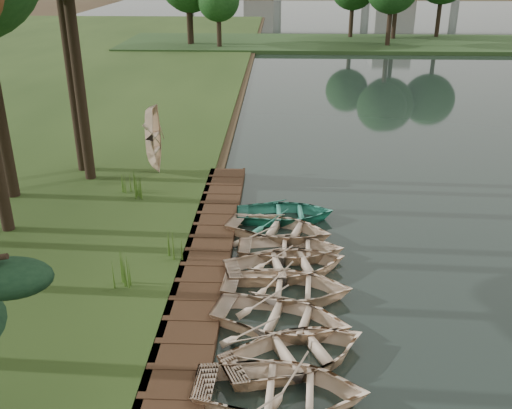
{
  "coord_description": "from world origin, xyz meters",
  "views": [
    {
      "loc": [
        0.73,
        -16.94,
        9.42
      ],
      "look_at": [
        -0.03,
        1.62,
        1.29
      ],
      "focal_mm": 40.0,
      "sensor_mm": 36.0,
      "label": 1
    }
  ],
  "objects_px": {
    "rowboat_0": "(281,388)",
    "stored_rowboat": "(157,166)",
    "rowboat_1": "(297,351)",
    "boardwalk": "(208,254)",
    "rowboat_2": "(281,316)"
  },
  "relations": [
    {
      "from": "stored_rowboat",
      "to": "rowboat_2",
      "type": "bearing_deg",
      "value": -151.31
    },
    {
      "from": "boardwalk",
      "to": "rowboat_1",
      "type": "xyz_separation_m",
      "value": [
        2.87,
        -5.45,
        0.3
      ]
    },
    {
      "from": "rowboat_0",
      "to": "rowboat_2",
      "type": "xyz_separation_m",
      "value": [
        0.01,
        2.84,
        -0.02
      ]
    },
    {
      "from": "rowboat_0",
      "to": "stored_rowboat",
      "type": "distance_m",
      "value": 15.18
    },
    {
      "from": "boardwalk",
      "to": "rowboat_0",
      "type": "bearing_deg",
      "value": -69.96
    },
    {
      "from": "boardwalk",
      "to": "rowboat_2",
      "type": "relative_size",
      "value": 4.17
    },
    {
      "from": "rowboat_0",
      "to": "rowboat_2",
      "type": "relative_size",
      "value": 1.05
    },
    {
      "from": "rowboat_1",
      "to": "boardwalk",
      "type": "bearing_deg",
      "value": 2.84
    },
    {
      "from": "boardwalk",
      "to": "rowboat_2",
      "type": "xyz_separation_m",
      "value": [
        2.49,
        -3.96,
        0.3
      ]
    },
    {
      "from": "boardwalk",
      "to": "rowboat_0",
      "type": "height_order",
      "value": "rowboat_0"
    },
    {
      "from": "boardwalk",
      "to": "rowboat_2",
      "type": "distance_m",
      "value": 4.69
    },
    {
      "from": "stored_rowboat",
      "to": "boardwalk",
      "type": "bearing_deg",
      "value": -154.56
    },
    {
      "from": "boardwalk",
      "to": "rowboat_1",
      "type": "bearing_deg",
      "value": -62.25
    },
    {
      "from": "rowboat_2",
      "to": "rowboat_0",
      "type": "bearing_deg",
      "value": -165.61
    },
    {
      "from": "rowboat_1",
      "to": "stored_rowboat",
      "type": "xyz_separation_m",
      "value": [
        -6.02,
        12.75,
        0.17
      ]
    }
  ]
}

